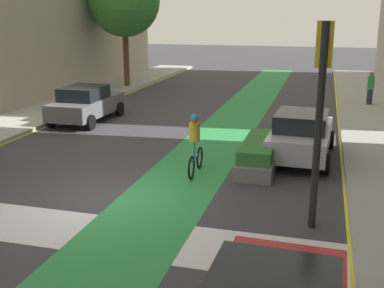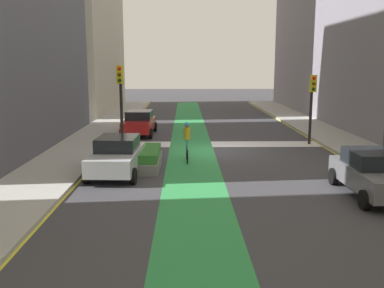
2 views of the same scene
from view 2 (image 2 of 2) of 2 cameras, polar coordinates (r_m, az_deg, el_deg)
name	(u,v)px [view 2 (image 2 of 2)]	position (r m, az deg, el deg)	size (l,w,h in m)	color
ground_plane	(218,151)	(23.20, 3.48, -0.92)	(120.00, 120.00, 0.00)	#38383D
bike_lane_paint	(191,151)	(23.13, -0.07, -0.92)	(2.40, 60.00, 0.01)	#2D8C47
crosswalk_band	(216,144)	(25.16, 3.14, -0.02)	(12.00, 1.80, 0.01)	silver
sidewalk_left	(358,149)	(24.91, 20.96, -0.63)	(3.00, 60.00, 0.15)	#9E9E99
curb_stripe_left	(330,150)	(24.41, 17.67, -0.82)	(0.16, 60.00, 0.01)	yellow
sidewalk_right	(77,150)	(23.81, -14.81, -0.77)	(3.00, 60.00, 0.15)	#9E9E99
curb_stripe_right	(106,151)	(23.51, -11.26, -0.93)	(0.16, 60.00, 0.01)	yellow
traffic_signal_near_right	(121,91)	(23.27, -9.36, 6.83)	(0.35, 0.52, 4.51)	black
traffic_signal_near_left	(312,96)	(25.66, 15.50, 6.11)	(0.35, 0.52, 3.97)	black
car_red_right_near	(139,123)	(28.62, -6.95, 2.81)	(2.14, 4.26, 1.57)	#A51919
car_silver_right_far	(117,155)	(18.39, -9.78, -1.49)	(2.18, 4.28, 1.57)	#B2B7BF
car_grey_left_far	(374,173)	(16.47, 22.75, -3.56)	(2.03, 4.20, 1.57)	slate
cyclist_in_lane	(187,141)	(20.61, -0.66, 0.41)	(0.32, 1.73, 1.86)	black
median_planter	(148,158)	(19.53, -5.79, -1.89)	(1.09, 3.39, 0.85)	slate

